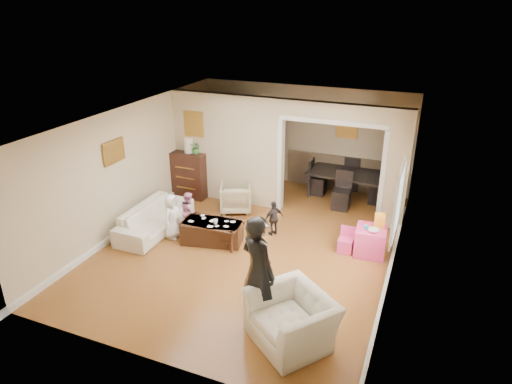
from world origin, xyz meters
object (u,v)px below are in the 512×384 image
at_px(coffee_table, 213,232).
at_px(coffee_cup, 215,222).
at_px(dining_table, 347,186).
at_px(sofa, 155,218).
at_px(table_lamp, 188,145).
at_px(armchair_front, 292,319).
at_px(play_table, 370,241).
at_px(adult_person, 258,271).
at_px(child_toddler, 274,218).
at_px(child_kneel_a, 172,216).
at_px(armchair_back, 236,198).
at_px(cyan_cup, 366,227).
at_px(child_kneel_b, 189,211).
at_px(dresser, 190,175).

bearing_deg(coffee_table, coffee_cup, -26.57).
height_order(coffee_table, dining_table, dining_table).
bearing_deg(sofa, dining_table, -46.73).
distance_m(table_lamp, dining_table, 4.00).
height_order(table_lamp, coffee_cup, table_lamp).
relative_size(armchair_front, play_table, 2.01).
bearing_deg(adult_person, child_toddler, -46.47).
relative_size(sofa, armchair_front, 1.74).
distance_m(armchair_front, child_kneel_a, 3.80).
xyz_separation_m(armchair_back, table_lamp, (-1.38, 0.34, 1.00)).
relative_size(coffee_cup, adult_person, 0.06).
xyz_separation_m(sofa, cyan_cup, (4.29, 0.71, 0.30)).
bearing_deg(coffee_cup, sofa, 179.31).
relative_size(armchair_back, child_kneel_a, 0.74).
relative_size(dining_table, child_kneel_a, 1.98).
bearing_deg(armchair_back, child_toddler, 124.66).
relative_size(dining_table, child_toddler, 2.52).
relative_size(table_lamp, coffee_cup, 3.49).
bearing_deg(armchair_front, child_kneel_b, 179.43).
bearing_deg(sofa, child_kneel_b, -62.89).
xyz_separation_m(dresser, child_toddler, (2.61, -1.11, -0.19)).
distance_m(armchair_back, coffee_table, 1.54).
distance_m(sofa, adult_person, 3.71).
relative_size(table_lamp, cyan_cup, 4.50).
bearing_deg(sofa, child_toddler, -71.95).
height_order(play_table, dining_table, dining_table).
distance_m(armchair_front, child_kneel_b, 3.94).
height_order(table_lamp, cyan_cup, table_lamp).
height_order(coffee_table, child_kneel_a, child_kneel_a).
bearing_deg(armchair_front, adult_person, -161.38).
distance_m(coffee_cup, dining_table, 3.81).
bearing_deg(cyan_cup, child_toddler, 177.77).
bearing_deg(coffee_table, dresser, 129.88).
height_order(cyan_cup, adult_person, adult_person).
distance_m(armchair_front, cyan_cup, 2.90).
height_order(armchair_back, dresser, dresser).
relative_size(sofa, dresser, 1.74).
height_order(armchair_back, child_toddler, child_toddler).
distance_m(dining_table, adult_person, 5.18).
height_order(table_lamp, play_table, table_lamp).
relative_size(coffee_table, adult_person, 0.65).
height_order(table_lamp, adult_person, adult_person).
distance_m(sofa, coffee_table, 1.35).
relative_size(sofa, child_kneel_b, 2.32).
relative_size(armchair_front, coffee_table, 0.97).
height_order(coffee_table, play_table, play_table).
distance_m(play_table, child_kneel_b, 3.77).
bearing_deg(child_kneel_a, dining_table, -43.68).
distance_m(table_lamp, adult_person, 5.08).
xyz_separation_m(play_table, adult_person, (-1.27, -2.67, 0.63)).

